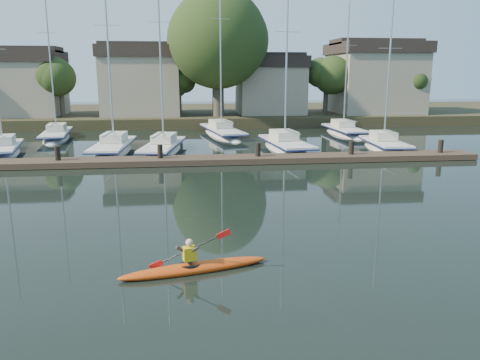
{
  "coord_description": "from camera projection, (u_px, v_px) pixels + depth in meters",
  "views": [
    {
      "loc": [
        -1.39,
        -14.35,
        5.42
      ],
      "look_at": [
        0.72,
        3.94,
        1.2
      ],
      "focal_mm": 35.0,
      "sensor_mm": 36.0,
      "label": 1
    }
  ],
  "objects": [
    {
      "name": "sailboat_3",
      "position": [
        286.0,
        152.0,
        33.94
      ],
      "size": [
        3.17,
        9.03,
        14.26
      ],
      "rotation": [
        0.0,
        0.0,
        0.1
      ],
      "color": "silver",
      "rests_on": "ground"
    },
    {
      "name": "sailboat_7",
      "position": [
        344.0,
        136.0,
        42.44
      ],
      "size": [
        2.4,
        8.44,
        13.53
      ],
      "rotation": [
        0.0,
        0.0,
        0.02
      ],
      "color": "silver",
      "rests_on": "ground"
    },
    {
      "name": "dock",
      "position": [
        210.0,
        160.0,
        28.77
      ],
      "size": [
        34.0,
        2.0,
        1.8
      ],
      "color": "#433526",
      "rests_on": "ground"
    },
    {
      "name": "kayak",
      "position": [
        194.0,
        266.0,
        13.04
      ],
      "size": [
        4.28,
        1.52,
        1.36
      ],
      "rotation": [
        0.0,
        0.0,
        0.23
      ],
      "color": "#D04510",
      "rests_on": "ground"
    },
    {
      "name": "ground",
      "position": [
        232.0,
        243.0,
        15.26
      ],
      "size": [
        160.0,
        160.0,
        0.0
      ],
      "primitive_type": "plane",
      "color": "black",
      "rests_on": "ground"
    },
    {
      "name": "sailboat_6",
      "position": [
        222.0,
        138.0,
        41.67
      ],
      "size": [
        4.08,
        10.92,
        17.0
      ],
      "rotation": [
        0.0,
        0.0,
        0.18
      ],
      "color": "silver",
      "rests_on": "ground"
    },
    {
      "name": "sailboat_5",
      "position": [
        57.0,
        141.0,
        39.7
      ],
      "size": [
        3.25,
        9.15,
        14.83
      ],
      "rotation": [
        0.0,
        0.0,
        0.13
      ],
      "color": "silver",
      "rests_on": "ground"
    },
    {
      "name": "sailboat_1",
      "position": [
        114.0,
        155.0,
        32.95
      ],
      "size": [
        2.71,
        9.14,
        14.78
      ],
      "rotation": [
        0.0,
        0.0,
        -0.05
      ],
      "color": "silver",
      "rests_on": "ground"
    },
    {
      "name": "shore",
      "position": [
        212.0,
        93.0,
        53.73
      ],
      "size": [
        90.0,
        25.25,
        12.75
      ],
      "color": "#293018",
      "rests_on": "ground"
    },
    {
      "name": "sailboat_2",
      "position": [
        163.0,
        154.0,
        32.96
      ],
      "size": [
        3.55,
        9.31,
        15.04
      ],
      "rotation": [
        0.0,
        0.0,
        -0.16
      ],
      "color": "silver",
      "rests_on": "ground"
    },
    {
      "name": "sailboat_0",
      "position": [
        4.0,
        157.0,
        32.04
      ],
      "size": [
        3.7,
        7.96,
        12.18
      ],
      "rotation": [
        0.0,
        0.0,
        0.21
      ],
      "color": "silver",
      "rests_on": "ground"
    },
    {
      "name": "sailboat_4",
      "position": [
        384.0,
        152.0,
        34.08
      ],
      "size": [
        2.72,
        7.46,
        12.44
      ],
      "rotation": [
        0.0,
        0.0,
        -0.07
      ],
      "color": "silver",
      "rests_on": "ground"
    }
  ]
}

